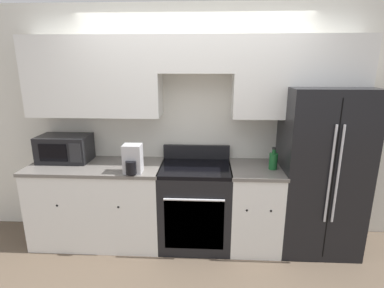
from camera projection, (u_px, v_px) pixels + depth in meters
ground_plane at (190, 258)px, 3.15m from camera, size 12.00×12.00×0.00m
wall_back at (193, 106)px, 3.31m from camera, size 8.00×0.39×2.60m
lower_cabinets_left at (99, 203)px, 3.38m from camera, size 1.44×0.64×0.91m
lower_cabinets_right at (254, 207)px, 3.29m from camera, size 0.55×0.64×0.91m
oven_range at (195, 205)px, 3.33m from camera, size 0.76×0.65×1.07m
refrigerator at (319, 170)px, 3.19m from camera, size 0.82×0.74×1.76m
microwave at (65, 148)px, 3.35m from camera, size 0.55×0.35×0.30m
bottle at (273, 161)px, 3.11m from camera, size 0.09×0.09×0.23m
paper_towel_holder at (132, 160)px, 2.99m from camera, size 0.18×0.21×0.29m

